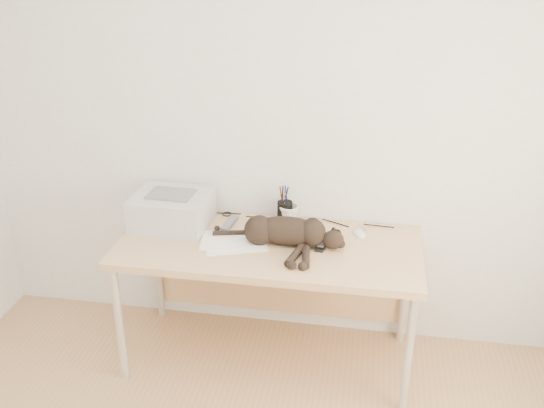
% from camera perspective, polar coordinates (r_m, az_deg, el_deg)
% --- Properties ---
extents(wall_back, '(3.50, 0.00, 3.50)m').
position_cam_1_polar(wall_back, '(3.32, 0.75, 7.71)').
color(wall_back, white).
rests_on(wall_back, floor).
extents(desk, '(1.60, 0.70, 0.74)m').
position_cam_1_polar(desk, '(3.34, -0.06, -5.11)').
color(desk, tan).
rests_on(desk, floor).
extents(printer, '(0.42, 0.36, 0.19)m').
position_cam_1_polar(printer, '(3.41, -9.39, -0.53)').
color(printer, silver).
rests_on(printer, desk).
extents(papers, '(0.39, 0.32, 0.01)m').
position_cam_1_polar(papers, '(3.22, -3.65, -3.61)').
color(papers, white).
rests_on(papers, desk).
extents(cat, '(0.71, 0.33, 0.16)m').
position_cam_1_polar(cat, '(3.17, 1.07, -2.69)').
color(cat, black).
rests_on(cat, desk).
extents(mug, '(0.15, 0.15, 0.10)m').
position_cam_1_polar(mug, '(3.42, 1.59, -0.94)').
color(mug, white).
rests_on(mug, desk).
extents(pen_cup, '(0.09, 0.09, 0.22)m').
position_cam_1_polar(pen_cup, '(3.42, 1.22, -0.68)').
color(pen_cup, black).
rests_on(pen_cup, desk).
extents(remote_grey, '(0.07, 0.18, 0.02)m').
position_cam_1_polar(remote_grey, '(3.41, -4.00, -1.81)').
color(remote_grey, slate).
rests_on(remote_grey, desk).
extents(remote_black, '(0.07, 0.17, 0.02)m').
position_cam_1_polar(remote_black, '(3.20, 4.78, -3.75)').
color(remote_black, black).
rests_on(remote_black, desk).
extents(mouse, '(0.10, 0.12, 0.03)m').
position_cam_1_polar(mouse, '(3.33, 8.23, -2.60)').
color(mouse, white).
rests_on(mouse, desk).
extents(cable_tangle, '(1.36, 0.07, 0.01)m').
position_cam_1_polar(cable_tangle, '(3.47, 0.57, -1.32)').
color(cable_tangle, black).
rests_on(cable_tangle, desk).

